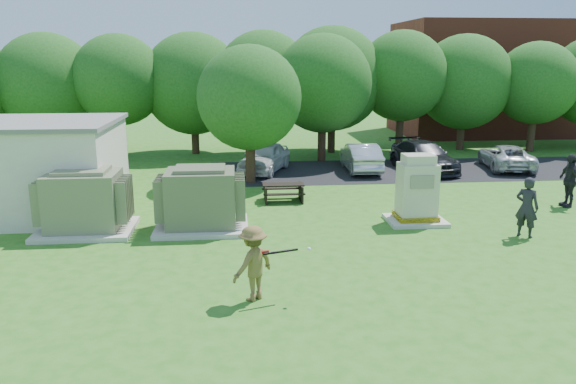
{
  "coord_description": "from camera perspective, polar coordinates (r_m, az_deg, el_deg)",
  "views": [
    {
      "loc": [
        -1.61,
        -13.39,
        5.49
      ],
      "look_at": [
        0.0,
        4.0,
        1.3
      ],
      "focal_mm": 35.0,
      "sensor_mm": 36.0,
      "label": 1
    }
  ],
  "objects": [
    {
      "name": "parking_strip",
      "position": [
        28.76,
        12.24,
        2.19
      ],
      "size": [
        20.0,
        6.0,
        0.01
      ],
      "primitive_type": "cube",
      "color": "#232326",
      "rests_on": "ground"
    },
    {
      "name": "person_by_generator",
      "position": [
        18.97,
        23.1,
        -1.43
      ],
      "size": [
        0.82,
        0.82,
        1.92
      ],
      "primitive_type": "imported",
      "rotation": [
        0.0,
        0.0,
        2.36
      ],
      "color": "black",
      "rests_on": "ground"
    },
    {
      "name": "car_silver_a",
      "position": [
        28.04,
        7.4,
        3.54
      ],
      "size": [
        1.57,
        4.26,
        1.39
      ],
      "primitive_type": "imported",
      "rotation": [
        0.0,
        0.0,
        3.12
      ],
      "color": "#B7B7BC",
      "rests_on": "ground"
    },
    {
      "name": "ground",
      "position": [
        14.56,
        1.47,
        -8.67
      ],
      "size": [
        120.0,
        120.0,
        0.0
      ],
      "primitive_type": "plane",
      "color": "#2D6619",
      "rests_on": "ground"
    },
    {
      "name": "batting_equipment",
      "position": [
        12.89,
        -0.62,
        -6.05
      ],
      "size": [
        1.18,
        0.32,
        0.14
      ],
      "color": "black",
      "rests_on": "ground"
    },
    {
      "name": "generator_cabinet",
      "position": [
        19.46,
        12.95,
        -0.11
      ],
      "size": [
        1.93,
        1.58,
        2.35
      ],
      "color": "beige",
      "rests_on": "ground"
    },
    {
      "name": "transformer_right",
      "position": [
        18.49,
        -8.82,
        -0.82
      ],
      "size": [
        3.0,
        2.4,
        2.07
      ],
      "color": "beige",
      "rests_on": "ground"
    },
    {
      "name": "car_white",
      "position": [
        27.67,
        -2.4,
        3.55
      ],
      "size": [
        3.1,
        4.54,
        1.43
      ],
      "primitive_type": "imported",
      "rotation": [
        0.0,
        0.0,
        -0.37
      ],
      "color": "silver",
      "rests_on": "ground"
    },
    {
      "name": "batter",
      "position": [
        13.01,
        -3.57,
        -7.24
      ],
      "size": [
        1.3,
        1.26,
        1.78
      ],
      "primitive_type": "imported",
      "rotation": [
        0.0,
        0.0,
        3.88
      ],
      "color": "brown",
      "rests_on": "ground"
    },
    {
      "name": "tree_row",
      "position": [
        32.09,
        0.73,
        11.11
      ],
      "size": [
        41.3,
        13.3,
        7.3
      ],
      "color": "#47301E",
      "rests_on": "ground"
    },
    {
      "name": "car_silver_b",
      "position": [
        30.44,
        21.26,
        3.35
      ],
      "size": [
        2.8,
        4.69,
        1.22
      ],
      "primitive_type": "imported",
      "rotation": [
        0.0,
        0.0,
        2.96
      ],
      "color": "#BBBCC1",
      "rests_on": "ground"
    },
    {
      "name": "person_walking_right",
      "position": [
        23.54,
        26.67,
        1.05
      ],
      "size": [
        0.5,
        1.18,
        2.01
      ],
      "primitive_type": "imported",
      "rotation": [
        0.0,
        0.0,
        4.72
      ],
      "color": "black",
      "rests_on": "ground"
    },
    {
      "name": "picnic_table",
      "position": [
        21.94,
        -0.48,
        0.16
      ],
      "size": [
        1.61,
        1.21,
        0.69
      ],
      "color": "black",
      "rests_on": "ground"
    },
    {
      "name": "car_dark",
      "position": [
        28.69,
        13.6,
        3.53
      ],
      "size": [
        2.67,
        5.15,
        1.43
      ],
      "primitive_type": "imported",
      "rotation": [
        0.0,
        0.0,
        0.14
      ],
      "color": "black",
      "rests_on": "ground"
    },
    {
      "name": "transformer_left",
      "position": [
        19.09,
        -19.97,
        -1.04
      ],
      "size": [
        3.0,
        2.4,
        2.07
      ],
      "color": "beige",
      "rests_on": "ground"
    },
    {
      "name": "brick_building",
      "position": [
        44.92,
        20.97,
        10.72
      ],
      "size": [
        15.0,
        8.0,
        8.0
      ],
      "primitive_type": "cube",
      "color": "maroon",
      "rests_on": "ground"
    }
  ]
}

